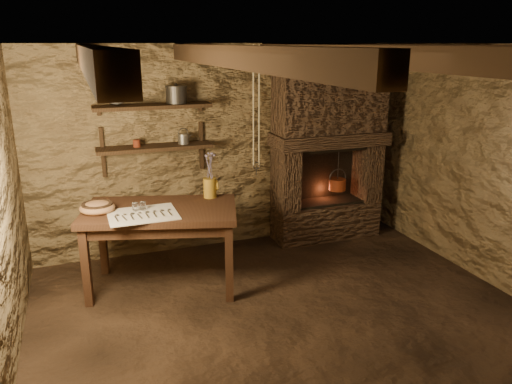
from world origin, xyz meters
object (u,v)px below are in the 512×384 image
object	(u,v)px
iron_stockpot	(176,96)
wooden_bowl	(97,208)
stoneware_jug	(210,178)
work_table	(162,245)
red_pot	(337,184)

from	to	relation	value
iron_stockpot	wooden_bowl	bearing A→B (deg)	-144.93
wooden_bowl	stoneware_jug	bearing A→B (deg)	4.21
work_table	wooden_bowl	world-z (taller)	wooden_bowl
work_table	red_pot	xyz separation A→B (m)	(2.33, 0.64, 0.25)
iron_stockpot	red_pot	xyz separation A→B (m)	(1.97, -0.12, -1.15)
iron_stockpot	red_pot	distance (m)	2.28
red_pot	wooden_bowl	bearing A→B (deg)	-169.47
stoneware_jug	red_pot	xyz separation A→B (m)	(1.77, 0.46, -0.35)
wooden_bowl	iron_stockpot	size ratio (longest dim) A/B	1.48
work_table	stoneware_jug	world-z (taller)	stoneware_jug
stoneware_jug	red_pot	bearing A→B (deg)	0.41
wooden_bowl	red_pot	bearing A→B (deg)	10.53
work_table	iron_stockpot	size ratio (longest dim) A/B	7.27
work_table	wooden_bowl	size ratio (longest dim) A/B	4.91
stoneware_jug	iron_stockpot	world-z (taller)	iron_stockpot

